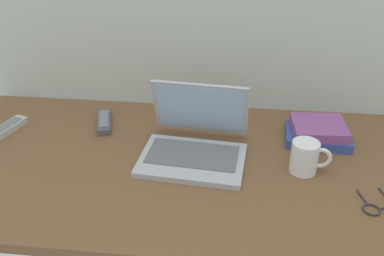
{
  "coord_description": "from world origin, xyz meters",
  "views": [
    {
      "loc": [
        0.12,
        -1.05,
        0.76
      ],
      "look_at": [
        -0.0,
        0.0,
        0.15
      ],
      "focal_mm": 39.86,
      "sensor_mm": 36.0,
      "label": 1
    }
  ],
  "objects_px": {
    "book_stack": "(318,132)",
    "laptop": "(195,141)",
    "eyeglasses": "(383,207)",
    "remote_control_near": "(104,122)",
    "remote_control_far": "(6,129)",
    "coffee_mug": "(306,157)"
  },
  "relations": [
    {
      "from": "remote_control_far",
      "to": "eyeglasses",
      "type": "bearing_deg",
      "value": -12.97
    },
    {
      "from": "remote_control_far",
      "to": "book_stack",
      "type": "bearing_deg",
      "value": 3.3
    },
    {
      "from": "eyeglasses",
      "to": "book_stack",
      "type": "xyz_separation_m",
      "value": [
        -0.12,
        0.32,
        0.03
      ]
    },
    {
      "from": "laptop",
      "to": "book_stack",
      "type": "xyz_separation_m",
      "value": [
        0.39,
        0.12,
        -0.02
      ]
    },
    {
      "from": "coffee_mug",
      "to": "remote_control_near",
      "type": "distance_m",
      "value": 0.69
    },
    {
      "from": "remote_control_near",
      "to": "laptop",
      "type": "bearing_deg",
      "value": -24.18
    },
    {
      "from": "laptop",
      "to": "coffee_mug",
      "type": "height_order",
      "value": "laptop"
    },
    {
      "from": "book_stack",
      "to": "laptop",
      "type": "bearing_deg",
      "value": -162.29
    },
    {
      "from": "remote_control_far",
      "to": "laptop",
      "type": "bearing_deg",
      "value": -5.68
    },
    {
      "from": "remote_control_near",
      "to": "remote_control_far",
      "type": "height_order",
      "value": "same"
    },
    {
      "from": "remote_control_near",
      "to": "remote_control_far",
      "type": "distance_m",
      "value": 0.32
    },
    {
      "from": "remote_control_near",
      "to": "remote_control_far",
      "type": "relative_size",
      "value": 1.0
    },
    {
      "from": "remote_control_far",
      "to": "book_stack",
      "type": "xyz_separation_m",
      "value": [
        1.03,
        0.06,
        0.02
      ]
    },
    {
      "from": "laptop",
      "to": "remote_control_near",
      "type": "xyz_separation_m",
      "value": [
        -0.33,
        0.15,
        -0.03
      ]
    },
    {
      "from": "laptop",
      "to": "remote_control_near",
      "type": "bearing_deg",
      "value": 155.82
    },
    {
      "from": "coffee_mug",
      "to": "eyeglasses",
      "type": "distance_m",
      "value": 0.24
    },
    {
      "from": "remote_control_near",
      "to": "eyeglasses",
      "type": "distance_m",
      "value": 0.91
    },
    {
      "from": "remote_control_far",
      "to": "remote_control_near",
      "type": "bearing_deg",
      "value": 15.22
    },
    {
      "from": "laptop",
      "to": "eyeglasses",
      "type": "relative_size",
      "value": 2.66
    },
    {
      "from": "remote_control_near",
      "to": "remote_control_far",
      "type": "bearing_deg",
      "value": -164.78
    },
    {
      "from": "eyeglasses",
      "to": "book_stack",
      "type": "distance_m",
      "value": 0.35
    },
    {
      "from": "remote_control_far",
      "to": "book_stack",
      "type": "height_order",
      "value": "book_stack"
    }
  ]
}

